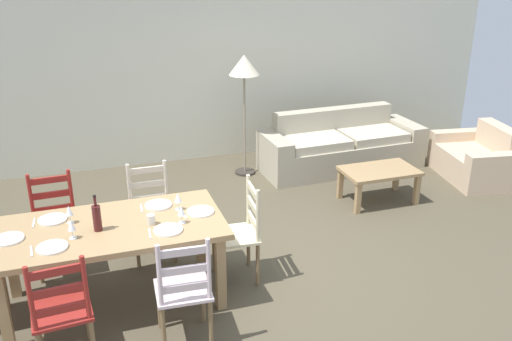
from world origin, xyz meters
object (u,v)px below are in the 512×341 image
at_px(wine_glass_near_left, 71,226).
at_px(wine_glass_far_left, 69,211).
at_px(couch, 339,147).
at_px(coffee_table, 379,174).
at_px(dining_chair_near_right, 184,290).
at_px(wine_glass_near_right, 181,211).
at_px(dining_chair_near_left, 62,312).
at_px(coffee_cup_primary, 151,220).
at_px(dining_chair_far_left, 55,224).
at_px(armchair_upholstered, 480,160).
at_px(wine_bottle, 97,217).
at_px(wine_glass_far_right, 178,198).
at_px(dining_chair_head_east, 241,232).
at_px(standing_lamp, 244,72).
at_px(dining_chair_far_right, 151,212).
at_px(dining_table, 110,235).

distance_m(wine_glass_near_left, wine_glass_far_left, 0.29).
distance_m(couch, coffee_table, 1.22).
distance_m(dining_chair_near_right, wine_glass_near_right, 0.71).
distance_m(dining_chair_near_left, coffee_cup_primary, 1.03).
distance_m(dining_chair_near_right, wine_glass_far_left, 1.23).
xyz_separation_m(wine_glass_far_left, coffee_cup_primary, (0.64, -0.24, -0.07)).
xyz_separation_m(dining_chair_far_left, armchair_upholstered, (5.41, 0.62, -0.23)).
height_order(wine_bottle, coffee_table, wine_bottle).
bearing_deg(wine_glass_near_right, dining_chair_near_left, -150.39).
bearing_deg(wine_glass_far_right, dining_chair_head_east, -8.76).
distance_m(wine_glass_near_left, standing_lamp, 3.54).
xyz_separation_m(dining_chair_near_right, dining_chair_far_right, (-0.03, 1.44, 0.00)).
bearing_deg(dining_chair_head_east, dining_chair_far_left, 156.17).
relative_size(dining_chair_near_left, standing_lamp, 0.59).
bearing_deg(dining_table, dining_chair_near_left, -120.35).
relative_size(wine_bottle, standing_lamp, 0.19).
height_order(dining_chair_near_right, wine_glass_far_right, dining_chair_near_right).
xyz_separation_m(dining_chair_near_left, wine_glass_far_left, (0.11, 0.87, 0.38)).
relative_size(dining_table, armchair_upholstered, 1.49).
height_order(wine_glass_near_right, couch, wine_glass_near_right).
bearing_deg(wine_glass_far_left, dining_chair_near_right, -48.72).
xyz_separation_m(dining_chair_near_left, couch, (3.75, 3.06, -0.19)).
bearing_deg(wine_glass_far_right, coffee_table, 20.89).
distance_m(wine_glass_far_left, armchair_upholstered, 5.43).
height_order(dining_chair_far_right, dining_chair_head_east, same).
bearing_deg(dining_table, standing_lamp, 51.95).
bearing_deg(coffee_cup_primary, wine_glass_far_left, 159.40).
bearing_deg(dining_chair_far_right, standing_lamp, 49.58).
height_order(wine_glass_far_left, coffee_table, wine_glass_far_left).
distance_m(dining_chair_far_left, armchair_upholstered, 5.45).
xyz_separation_m(dining_table, dining_chair_head_east, (1.16, 0.03, -0.19)).
relative_size(dining_chair_head_east, standing_lamp, 0.59).
height_order(dining_chair_near_right, dining_chair_far_left, same).
relative_size(wine_bottle, coffee_cup_primary, 3.51).
xyz_separation_m(wine_bottle, armchair_upholstered, (5.04, 1.42, -0.62)).
relative_size(dining_chair_far_right, armchair_upholstered, 0.75).
relative_size(wine_glass_near_right, wine_glass_far_right, 1.00).
xyz_separation_m(coffee_table, standing_lamp, (-1.27, 1.40, 1.06)).
height_order(wine_glass_far_left, standing_lamp, standing_lamp).
distance_m(dining_table, wine_glass_far_left, 0.40).
bearing_deg(dining_chair_far_left, wine_bottle, -65.10).
xyz_separation_m(wine_glass_near_left, wine_glass_far_right, (0.90, 0.25, 0.00)).
bearing_deg(dining_chair_far_right, coffee_table, 8.34).
xyz_separation_m(wine_glass_near_left, couch, (3.62, 2.48, -0.57)).
bearing_deg(dining_table, dining_chair_near_right, -57.32).
bearing_deg(armchair_upholstered, wine_glass_near_right, -160.86).
xyz_separation_m(wine_bottle, wine_glass_far_left, (-0.21, 0.21, -0.01)).
bearing_deg(coffee_table, wine_glass_near_left, -160.41).
xyz_separation_m(dining_chair_head_east, wine_glass_near_left, (-1.45, -0.17, 0.38)).
height_order(dining_table, coffee_table, dining_table).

